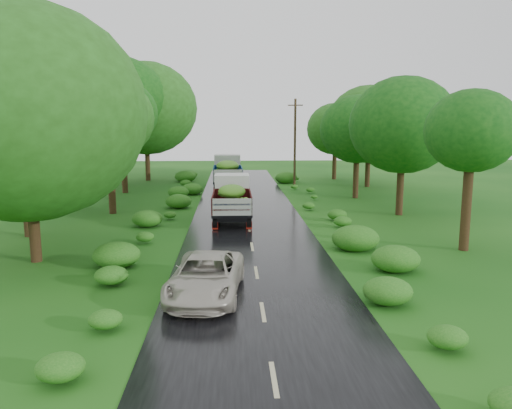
{
  "coord_description": "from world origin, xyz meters",
  "views": [
    {
      "loc": [
        -0.9,
        -14.34,
        5.71
      ],
      "look_at": [
        0.26,
        9.75,
        1.7
      ],
      "focal_mm": 35.0,
      "sensor_mm": 36.0,
      "label": 1
    }
  ],
  "objects": [
    {
      "name": "trees_left",
      "position": [
        -9.99,
        21.51,
        6.8
      ],
      "size": [
        7.19,
        33.3,
        9.62
      ],
      "color": "black",
      "rests_on": "ground"
    },
    {
      "name": "truck_near",
      "position": [
        -0.91,
        14.44,
        1.42
      ],
      "size": [
        2.16,
        6.0,
        2.52
      ],
      "rotation": [
        0.0,
        0.0,
        -0.0
      ],
      "color": "black",
      "rests_on": "ground"
    },
    {
      "name": "truck_far",
      "position": [
        -1.28,
        28.58,
        1.58
      ],
      "size": [
        2.48,
        6.7,
        2.8
      ],
      "rotation": [
        0.0,
        0.0,
        0.02
      ],
      "color": "black",
      "rests_on": "ground"
    },
    {
      "name": "utility_pole",
      "position": [
        4.85,
        31.12,
        4.0
      ],
      "size": [
        1.35,
        0.36,
        7.77
      ],
      "rotation": [
        0.0,
        0.0,
        -0.2
      ],
      "color": "#382616",
      "rests_on": "ground"
    },
    {
      "name": "ground",
      "position": [
        0.0,
        0.0,
        0.0
      ],
      "size": [
        120.0,
        120.0,
        0.0
      ],
      "primitive_type": "plane",
      "color": "#11470F",
      "rests_on": "ground"
    },
    {
      "name": "road_lines",
      "position": [
        0.0,
        6.0,
        0.02
      ],
      "size": [
        0.12,
        69.6,
        0.0
      ],
      "color": "#BFB78C",
      "rests_on": "road"
    },
    {
      "name": "road",
      "position": [
        0.0,
        5.0,
        0.01
      ],
      "size": [
        6.5,
        80.0,
        0.02
      ],
      "primitive_type": "cube",
      "color": "black",
      "rests_on": "ground"
    },
    {
      "name": "shrubs",
      "position": [
        0.0,
        14.0,
        0.35
      ],
      "size": [
        11.9,
        44.0,
        0.7
      ],
      "color": "#1A6016",
      "rests_on": "ground"
    },
    {
      "name": "trees_right",
      "position": [
        9.72,
        23.43,
        5.27
      ],
      "size": [
        6.29,
        31.21,
        7.24
      ],
      "color": "black",
      "rests_on": "ground"
    },
    {
      "name": "car",
      "position": [
        -1.79,
        1.5,
        0.69
      ],
      "size": [
        2.69,
        5.02,
        1.34
      ],
      "primitive_type": "imported",
      "rotation": [
        0.0,
        0.0,
        -0.1
      ],
      "color": "#BDB5A8",
      "rests_on": "road"
    }
  ]
}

